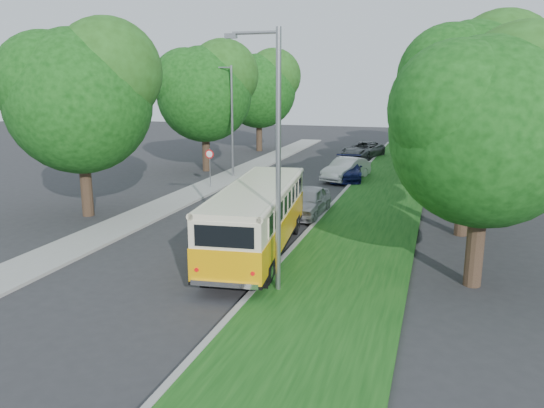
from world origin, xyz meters
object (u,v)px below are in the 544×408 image
(car_silver, at_px, (307,202))
(lamppost_near, at_px, (275,155))
(car_white, at_px, (346,169))
(lamppost_far, at_px, (231,117))
(car_grey, at_px, (363,150))
(car_blue, at_px, (347,169))
(vintage_bus, at_px, (257,220))

(car_silver, bearing_deg, lamppost_near, -80.35)
(car_white, bearing_deg, car_silver, -73.70)
(lamppost_far, bearing_deg, car_grey, 59.39)
(lamppost_far, relative_size, car_blue, 1.49)
(car_silver, bearing_deg, car_grey, 92.36)
(car_grey, bearing_deg, lamppost_near, -70.99)
(lamppost_near, distance_m, car_white, 20.17)
(car_white, relative_size, car_blue, 0.90)
(lamppost_near, bearing_deg, car_white, 93.49)
(car_blue, xyz_separation_m, car_grey, (-0.46, 10.67, -0.03))
(lamppost_near, bearing_deg, car_silver, 98.05)
(car_white, bearing_deg, car_grey, 109.68)
(lamppost_near, relative_size, car_blue, 1.59)
(lamppost_far, distance_m, car_grey, 14.63)
(car_silver, height_order, car_grey, car_silver)
(lamppost_near, bearing_deg, car_grey, 93.10)
(lamppost_far, height_order, car_silver, lamppost_far)
(lamppost_near, height_order, car_silver, lamppost_near)
(car_silver, height_order, car_blue, car_blue)
(car_blue, relative_size, car_grey, 0.99)
(car_blue, bearing_deg, lamppost_near, -93.75)
(lamppost_near, height_order, car_white, lamppost_near)
(lamppost_near, xyz_separation_m, car_grey, (-1.66, 30.74, -3.66))
(lamppost_far, distance_m, vintage_bus, 16.99)
(car_blue, bearing_deg, car_white, -97.19)
(lamppost_near, height_order, car_blue, lamppost_near)
(car_silver, relative_size, car_grey, 0.83)
(car_grey, bearing_deg, car_white, -71.70)
(lamppost_near, bearing_deg, car_blue, 93.44)
(car_silver, height_order, car_white, car_white)
(vintage_bus, height_order, car_white, vintage_bus)
(lamppost_far, relative_size, car_grey, 1.48)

